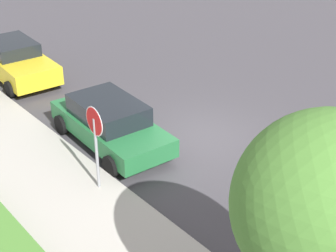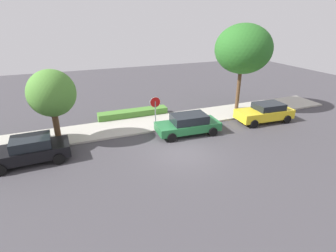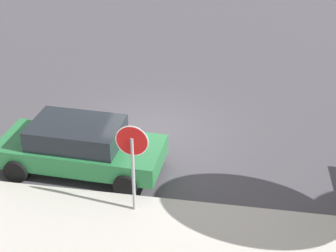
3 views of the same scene
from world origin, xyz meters
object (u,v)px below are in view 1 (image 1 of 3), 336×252
at_px(stop_sign, 95,135).
at_px(parked_car_green, 110,122).
at_px(street_tree_near_corner, 327,207).
at_px(parked_car_yellow, 16,60).

height_order(stop_sign, parked_car_green, stop_sign).
distance_m(parked_car_green, street_tree_near_corner, 9.09).
relative_size(stop_sign, street_tree_near_corner, 0.51).
distance_m(parked_car_yellow, street_tree_near_corner, 15.55).
relative_size(parked_car_green, street_tree_near_corner, 0.93).
distance_m(parked_car_green, parked_car_yellow, 6.69).
xyz_separation_m(stop_sign, parked_car_green, (1.87, -1.64, -0.96)).
relative_size(parked_car_yellow, street_tree_near_corner, 0.93).
relative_size(stop_sign, parked_car_yellow, 0.55).
distance_m(stop_sign, parked_car_yellow, 8.79).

